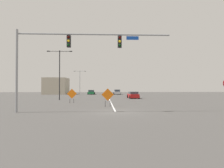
{
  "coord_description": "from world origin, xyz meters",
  "views": [
    {
      "loc": [
        -1.06,
        -17.8,
        2.18
      ],
      "look_at": [
        0.48,
        18.76,
        2.8
      ],
      "focal_mm": 32.11,
      "sensor_mm": 36.0,
      "label": 1
    }
  ],
  "objects": [
    {
      "name": "ground",
      "position": [
        0.0,
        0.0,
        0.0
      ],
      "size": [
        151.13,
        151.13,
        0.0
      ],
      "primitive_type": "plane",
      "color": "#4C4947"
    },
    {
      "name": "road_centre_stripe",
      "position": [
        0.0,
        41.98,
        0.0
      ],
      "size": [
        0.16,
        83.96,
        0.01
      ],
      "color": "white",
      "rests_on": "ground"
    },
    {
      "name": "street_lamp_mid_right",
      "position": [
        -9.02,
        49.6,
        4.66
      ],
      "size": [
        4.07,
        0.24,
        7.76
      ],
      "color": "gray",
      "rests_on": "ground"
    },
    {
      "name": "traffic_signal_assembly",
      "position": [
        -4.14,
        -0.01,
        5.58
      ],
      "size": [
        13.65,
        0.44,
        7.29
      ],
      "color": "gray",
      "rests_on": "ground"
    },
    {
      "name": "car_red_near",
      "position": [
        4.83,
        21.94,
        0.65
      ],
      "size": [
        2.07,
        4.31,
        1.34
      ],
      "color": "red",
      "rests_on": "ground"
    },
    {
      "name": "construction_sign_median_far",
      "position": [
        -5.47,
        10.24,
        1.23
      ],
      "size": [
        1.38,
        0.12,
        1.99
      ],
      "color": "orange",
      "rests_on": "ground"
    },
    {
      "name": "car_silver_passing",
      "position": [
        3.11,
        43.98,
        0.7
      ],
      "size": [
        2.15,
        3.87,
        1.51
      ],
      "color": "#B7BABF",
      "rests_on": "ground"
    },
    {
      "name": "car_green_approaching",
      "position": [
        -4.89,
        44.97,
        0.64
      ],
      "size": [
        2.17,
        4.24,
        1.37
      ],
      "color": "#196B38",
      "rests_on": "ground"
    },
    {
      "name": "roadside_building_west",
      "position": [
        -16.18,
        46.87,
        2.6
      ],
      "size": [
        7.03,
        8.16,
        5.2
      ],
      "color": "#B2A893",
      "rests_on": "ground"
    },
    {
      "name": "construction_sign_median_near",
      "position": [
        -0.6,
        4.78,
        1.29
      ],
      "size": [
        1.4,
        0.1,
        2.07
      ],
      "color": "orange",
      "rests_on": "ground"
    },
    {
      "name": "street_lamp_near_left",
      "position": [
        -8.67,
        17.07,
        5.11
      ],
      "size": [
        4.31,
        0.24,
        8.58
      ],
      "color": "black",
      "rests_on": "ground"
    }
  ]
}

